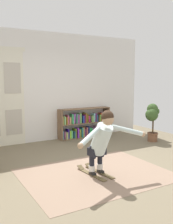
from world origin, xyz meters
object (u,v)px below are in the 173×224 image
Objects in this scene: bookshelf at (84,125)px; skis_pair at (95,172)px; person_skier at (102,138)px; potted_plant at (152,117)px.

skis_pair is (-1.23, -2.60, -0.35)m from bookshelf.
bookshelf is 3.07m from person_skier.
skis_pair is 0.56× the size of person_skier.
potted_plant is (1.36, -1.33, 0.29)m from bookshelf.
potted_plant is 2.96m from person_skier.
bookshelf is 1.97× the size of skis_pair.
person_skier reaches higher than skis_pair.
person_skier is (-2.57, -1.47, 0.02)m from potted_plant.
person_skier is at bearing -150.25° from potted_plant.
person_skier is (0.02, -0.20, 0.66)m from skis_pair.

